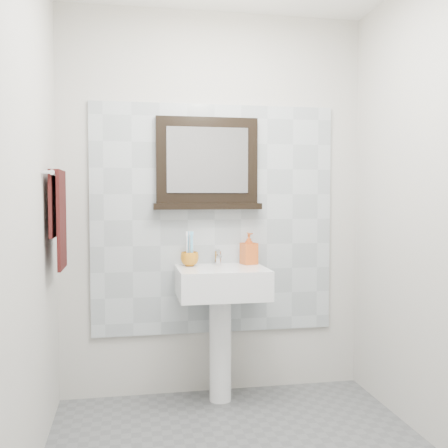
# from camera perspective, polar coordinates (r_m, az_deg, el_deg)

# --- Properties ---
(back_wall) EXTENTS (2.00, 0.01, 2.50)m
(back_wall) POSITION_cam_1_polar(r_m,az_deg,el_deg) (3.46, -1.09, 2.16)
(back_wall) COLOR #BAB8B1
(back_wall) RESTS_ON ground
(front_wall) EXTENTS (2.00, 0.01, 2.50)m
(front_wall) POSITION_cam_1_polar(r_m,az_deg,el_deg) (1.34, 14.44, 0.44)
(front_wall) COLOR #BAB8B1
(front_wall) RESTS_ON ground
(left_wall) EXTENTS (0.01, 2.20, 2.50)m
(left_wall) POSITION_cam_1_polar(r_m,az_deg,el_deg) (2.35, -21.17, 1.46)
(left_wall) COLOR #BAB8B1
(left_wall) RESTS_ON ground
(splashback) EXTENTS (1.60, 0.02, 1.50)m
(splashback) POSITION_cam_1_polar(r_m,az_deg,el_deg) (3.45, -1.05, 0.49)
(splashback) COLOR #A6B0B4
(splashback) RESTS_ON back_wall
(pedestal_sink) EXTENTS (0.55, 0.44, 0.96)m
(pedestal_sink) POSITION_cam_1_polar(r_m,az_deg,el_deg) (3.30, -0.27, -7.93)
(pedestal_sink) COLOR white
(pedestal_sink) RESTS_ON ground
(toothbrush_cup) EXTENTS (0.14, 0.14, 0.09)m
(toothbrush_cup) POSITION_cam_1_polar(r_m,az_deg,el_deg) (3.34, -3.76, -3.82)
(toothbrush_cup) COLOR #C17516
(toothbrush_cup) RESTS_ON pedestal_sink
(toothbrushes) EXTENTS (0.05, 0.04, 0.21)m
(toothbrushes) POSITION_cam_1_polar(r_m,az_deg,el_deg) (3.33, -3.72, -2.48)
(toothbrushes) COLOR white
(toothbrushes) RESTS_ON toothbrush_cup
(soap_dispenser) EXTENTS (0.11, 0.11, 0.21)m
(soap_dispenser) POSITION_cam_1_polar(r_m,az_deg,el_deg) (3.42, 2.73, -2.68)
(soap_dispenser) COLOR red
(soap_dispenser) RESTS_ON pedestal_sink
(framed_mirror) EXTENTS (0.70, 0.11, 0.59)m
(framed_mirror) POSITION_cam_1_polar(r_m,az_deg,el_deg) (3.41, -1.85, 6.37)
(framed_mirror) COLOR black
(framed_mirror) RESTS_ON back_wall
(towel_bar) EXTENTS (0.07, 0.40, 0.03)m
(towel_bar) POSITION_cam_1_polar(r_m,az_deg,el_deg) (3.05, -17.78, 5.23)
(towel_bar) COLOR silver
(towel_bar) RESTS_ON left_wall
(hand_towel) EXTENTS (0.06, 0.30, 0.55)m
(hand_towel) POSITION_cam_1_polar(r_m,az_deg,el_deg) (3.05, -17.58, 1.29)
(hand_towel) COLOR black
(hand_towel) RESTS_ON towel_bar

